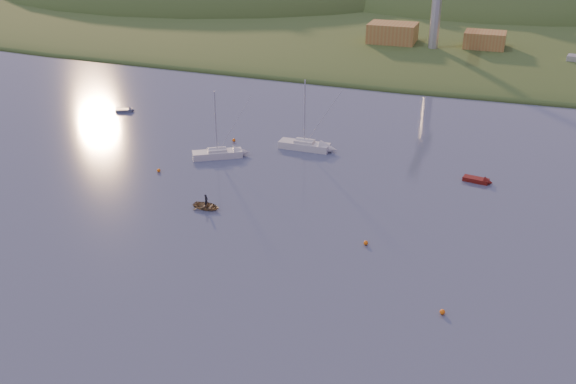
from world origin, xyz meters
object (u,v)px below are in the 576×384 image
(sailboat_near, at_px, (217,153))
(red_tender, at_px, (482,181))
(canoe, at_px, (206,206))
(grey_dinghy, at_px, (128,110))
(sailboat_far, at_px, (304,145))

(sailboat_near, height_order, red_tender, sailboat_near)
(sailboat_near, height_order, canoe, sailboat_near)
(sailboat_near, height_order, grey_dinghy, sailboat_near)
(canoe, xyz_separation_m, red_tender, (30.69, 19.09, -0.08))
(canoe, bearing_deg, sailboat_far, -8.48)
(sailboat_far, bearing_deg, sailboat_near, -144.99)
(red_tender, height_order, grey_dinghy, red_tender)
(canoe, height_order, grey_dinghy, grey_dinghy)
(sailboat_far, relative_size, red_tender, 2.61)
(red_tender, bearing_deg, grey_dinghy, 179.91)
(sailboat_far, distance_m, canoe, 23.53)
(sailboat_near, xyz_separation_m, grey_dinghy, (-24.08, 14.30, -0.41))
(grey_dinghy, bearing_deg, canoe, -70.57)
(red_tender, bearing_deg, sailboat_near, -164.54)
(sailboat_near, xyz_separation_m, canoe, (5.94, -15.59, -0.31))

